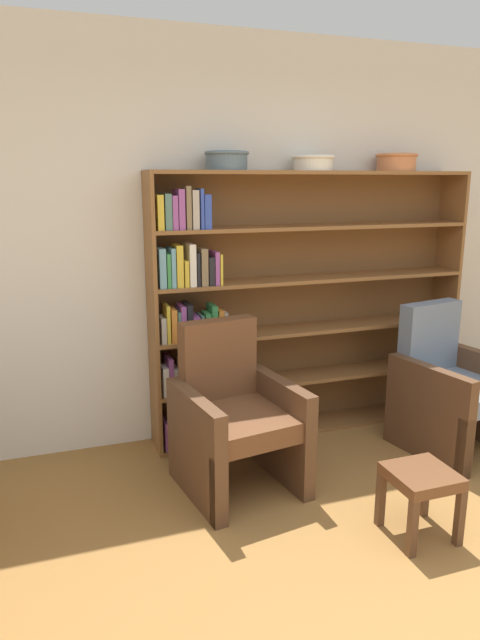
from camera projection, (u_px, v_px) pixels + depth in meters
wall_back at (261, 242)px, 4.04m from camera, size 12.00×0.06×2.75m
bookshelf at (281, 309)px, 4.02m from camera, size 2.32×0.30×1.86m
bowl_brass at (227, 160)px, 3.63m from camera, size 0.29×0.29×0.12m
bowl_olive at (313, 162)px, 3.83m from camera, size 0.29×0.29×0.10m
bowl_sage at (396, 161)px, 4.04m from camera, size 0.30×0.30×0.12m
armchair_leather at (234, 418)px, 3.39m from camera, size 0.74×0.77×0.98m
armchair_cushioned at (451, 388)px, 3.88m from camera, size 0.76×0.79×0.98m
footstool at (421, 484)px, 2.91m from camera, size 0.32×0.32×0.36m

